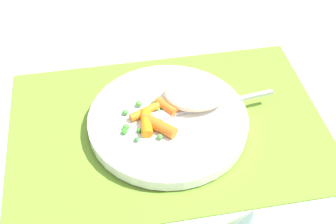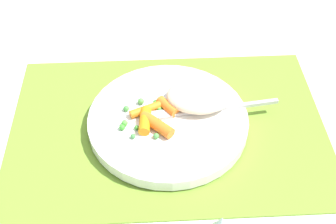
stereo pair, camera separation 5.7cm
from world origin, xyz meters
TOP-DOWN VIEW (x-y plane):
  - ground_plane at (0.00, 0.00)m, footprint 2.40×2.40m
  - placemat at (0.00, 0.00)m, footprint 0.47×0.32m
  - plate at (0.00, 0.00)m, footprint 0.24×0.24m
  - rice_mound at (-0.05, -0.03)m, footprint 0.10×0.08m
  - carrot_portion at (0.02, 0.01)m, footprint 0.07×0.08m
  - pea_scatter at (0.03, -0.01)m, footprint 0.09×0.08m
  - fork at (-0.04, -0.01)m, footprint 0.21×0.04m

SIDE VIEW (x-z plane):
  - ground_plane at x=0.00m, z-range 0.00..0.00m
  - placemat at x=0.00m, z-range 0.00..0.01m
  - plate at x=0.00m, z-range 0.01..0.02m
  - fork at x=-0.04m, z-range 0.02..0.03m
  - pea_scatter at x=0.03m, z-range 0.02..0.03m
  - carrot_portion at x=0.02m, z-range 0.02..0.04m
  - rice_mound at x=-0.05m, z-range 0.02..0.05m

